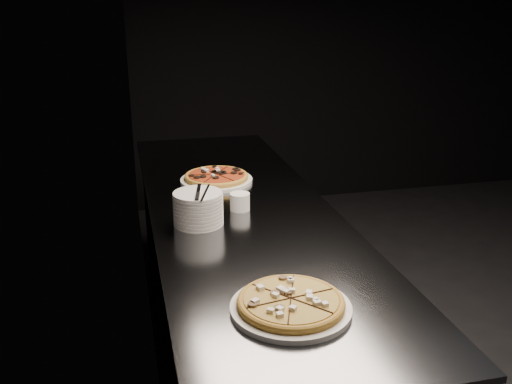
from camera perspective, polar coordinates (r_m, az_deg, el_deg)
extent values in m
cube|color=black|center=(2.18, -11.37, 9.56)|extent=(0.02, 5.00, 2.80)
cube|color=black|center=(5.33, 16.02, 14.72)|extent=(5.00, 0.02, 2.80)
cube|color=slate|center=(2.56, -1.47, -11.42)|extent=(0.70, 2.40, 0.90)
cube|color=slate|center=(2.36, -1.57, -1.75)|extent=(0.74, 2.44, 0.02)
cylinder|color=silver|center=(1.62, 3.49, -11.52)|extent=(0.34, 0.34, 0.02)
cylinder|color=#BA9038|center=(1.61, 3.50, -11.08)|extent=(0.34, 0.34, 0.01)
torus|color=#BA9038|center=(1.60, 3.51, -10.88)|extent=(0.35, 0.35, 0.02)
cylinder|color=#EEC94F|center=(1.60, 3.51, -10.72)|extent=(0.30, 0.30, 0.01)
cylinder|color=silver|center=(2.67, -3.97, 1.18)|extent=(0.34, 0.34, 0.02)
cylinder|color=#BA9038|center=(2.67, -3.98, 1.47)|extent=(0.31, 0.31, 0.01)
torus|color=#BA9038|center=(2.66, -3.98, 1.60)|extent=(0.32, 0.32, 0.02)
cylinder|color=#AB3818|center=(2.66, -3.99, 1.70)|extent=(0.28, 0.28, 0.01)
cylinder|color=silver|center=(2.19, -5.75, -3.00)|extent=(0.19, 0.19, 0.01)
cylinder|color=silver|center=(2.19, -5.76, -2.66)|extent=(0.19, 0.19, 0.01)
cylinder|color=silver|center=(2.18, -5.78, -2.32)|extent=(0.19, 0.19, 0.01)
cylinder|color=silver|center=(2.18, -5.79, -1.97)|extent=(0.19, 0.19, 0.01)
cylinder|color=silver|center=(2.17, -5.80, -1.63)|extent=(0.19, 0.19, 0.01)
cylinder|color=silver|center=(2.17, -5.81, -1.28)|extent=(0.19, 0.19, 0.01)
cylinder|color=silver|center=(2.16, -5.83, -0.93)|extent=(0.19, 0.19, 0.01)
cylinder|color=silver|center=(2.16, -5.84, -0.58)|extent=(0.19, 0.19, 0.01)
cylinder|color=silver|center=(2.15, -5.85, -0.23)|extent=(0.19, 0.19, 0.01)
cube|color=silver|center=(2.19, -5.75, 0.31)|extent=(0.04, 0.12, 0.00)
cube|color=black|center=(2.10, -5.87, -0.43)|extent=(0.03, 0.08, 0.01)
cube|color=silver|center=(2.14, -5.08, -0.04)|extent=(0.10, 0.17, 0.00)
cylinder|color=silver|center=(2.31, -1.62, -0.97)|extent=(0.08, 0.08, 0.07)
cylinder|color=black|center=(2.30, -1.63, -0.34)|extent=(0.06, 0.06, 0.01)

